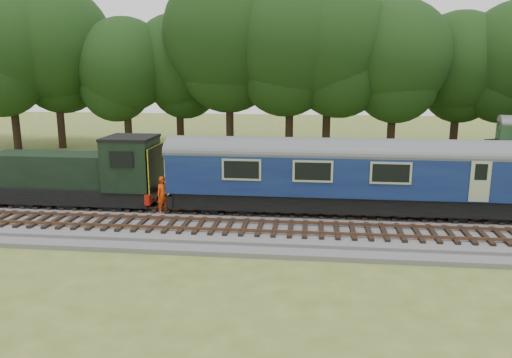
# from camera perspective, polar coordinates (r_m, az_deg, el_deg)

# --- Properties ---
(ground) EXTENTS (120.00, 120.00, 0.00)m
(ground) POSITION_cam_1_polar(r_m,az_deg,el_deg) (24.57, -0.82, -5.25)
(ground) COLOR #4E6625
(ground) RESTS_ON ground
(ballast) EXTENTS (70.00, 7.00, 0.35)m
(ballast) POSITION_cam_1_polar(r_m,az_deg,el_deg) (24.52, -0.82, -4.86)
(ballast) COLOR #4C4C4F
(ballast) RESTS_ON ground
(track_north) EXTENTS (67.20, 2.40, 0.21)m
(track_north) POSITION_cam_1_polar(r_m,az_deg,el_deg) (25.78, -0.42, -3.43)
(track_north) COLOR black
(track_north) RESTS_ON ballast
(track_south) EXTENTS (67.20, 2.40, 0.21)m
(track_south) POSITION_cam_1_polar(r_m,az_deg,el_deg) (22.94, -1.33, -5.48)
(track_south) COLOR black
(track_south) RESTS_ON ballast
(fence) EXTENTS (64.00, 0.12, 1.00)m
(fence) POSITION_cam_1_polar(r_m,az_deg,el_deg) (28.86, 0.32, -2.54)
(fence) COLOR #6B6054
(fence) RESTS_ON ground
(tree_line) EXTENTS (70.00, 8.00, 18.00)m
(tree_line) POSITION_cam_1_polar(r_m,az_deg,el_deg) (45.92, 2.69, 3.13)
(tree_line) COLOR black
(tree_line) RESTS_ON ground
(dmu_railcar) EXTENTS (18.05, 2.86, 3.88)m
(dmu_railcar) POSITION_cam_1_polar(r_m,az_deg,el_deg) (25.15, 10.63, 1.08)
(dmu_railcar) COLOR black
(dmu_railcar) RESTS_ON ground
(shunter_loco) EXTENTS (8.91, 2.60, 3.38)m
(shunter_loco) POSITION_cam_1_polar(r_m,az_deg,el_deg) (27.96, -19.21, 0.42)
(shunter_loco) COLOR black
(shunter_loco) RESTS_ON ground
(worker) EXTENTS (0.81, 0.78, 1.88)m
(worker) POSITION_cam_1_polar(r_m,az_deg,el_deg) (25.52, -10.54, -1.78)
(worker) COLOR #F0400C
(worker) RESTS_ON ballast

